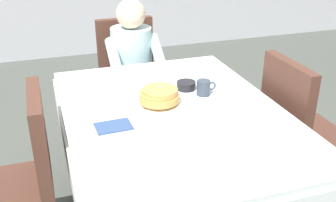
# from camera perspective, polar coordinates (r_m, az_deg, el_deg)

# --- Properties ---
(dining_table_main) EXTENTS (1.12, 1.52, 0.74)m
(dining_table_main) POSITION_cam_1_polar(r_m,az_deg,el_deg) (2.12, 0.88, -3.58)
(dining_table_main) COLOR silver
(dining_table_main) RESTS_ON ground
(chair_diner) EXTENTS (0.44, 0.45, 0.93)m
(chair_diner) POSITION_cam_1_polar(r_m,az_deg,el_deg) (3.20, -5.53, 4.17)
(chair_diner) COLOR #4C2D23
(chair_diner) RESTS_ON ground
(diner_person) EXTENTS (0.40, 0.43, 1.12)m
(diner_person) POSITION_cam_1_polar(r_m,az_deg,el_deg) (3.01, -4.95, 5.63)
(diner_person) COLOR silver
(diner_person) RESTS_ON ground
(chair_left_side) EXTENTS (0.45, 0.44, 0.93)m
(chair_left_side) POSITION_cam_1_polar(r_m,az_deg,el_deg) (2.09, -19.79, -9.48)
(chair_left_side) COLOR #4C2D23
(chair_left_side) RESTS_ON ground
(chair_right_side) EXTENTS (0.45, 0.44, 0.93)m
(chair_right_side) POSITION_cam_1_polar(r_m,az_deg,el_deg) (2.50, 17.78, -3.18)
(chair_right_side) COLOR #4C2D23
(chair_right_side) RESTS_ON ground
(plate_breakfast) EXTENTS (0.28, 0.28, 0.02)m
(plate_breakfast) POSITION_cam_1_polar(r_m,az_deg,el_deg) (2.12, -1.14, -0.53)
(plate_breakfast) COLOR white
(plate_breakfast) RESTS_ON dining_table_main
(breakfast_stack) EXTENTS (0.21, 0.22, 0.09)m
(breakfast_stack) POSITION_cam_1_polar(r_m,az_deg,el_deg) (2.10, -1.23, 0.70)
(breakfast_stack) COLOR tan
(breakfast_stack) RESTS_ON plate_breakfast
(cup_coffee) EXTENTS (0.11, 0.08, 0.08)m
(cup_coffee) POSITION_cam_1_polar(r_m,az_deg,el_deg) (2.25, 5.09, 1.89)
(cup_coffee) COLOR #333D4C
(cup_coffee) RESTS_ON dining_table_main
(bowl_butter) EXTENTS (0.11, 0.11, 0.04)m
(bowl_butter) POSITION_cam_1_polar(r_m,az_deg,el_deg) (2.32, 2.59, 2.21)
(bowl_butter) COLOR black
(bowl_butter) RESTS_ON dining_table_main
(syrup_pitcher) EXTENTS (0.08, 0.08, 0.07)m
(syrup_pitcher) POSITION_cam_1_polar(r_m,az_deg,el_deg) (2.19, -8.28, 0.88)
(syrup_pitcher) COLOR silver
(syrup_pitcher) RESTS_ON dining_table_main
(fork_left_of_plate) EXTENTS (0.03, 0.18, 0.00)m
(fork_left_of_plate) POSITION_cam_1_polar(r_m,az_deg,el_deg) (2.06, -6.02, -1.61)
(fork_left_of_plate) COLOR silver
(fork_left_of_plate) RESTS_ON dining_table_main
(knife_right_of_plate) EXTENTS (0.04, 0.20, 0.00)m
(knife_right_of_plate) POSITION_cam_1_polar(r_m,az_deg,el_deg) (2.17, 3.82, -0.19)
(knife_right_of_plate) COLOR silver
(knife_right_of_plate) RESTS_ON dining_table_main
(spoon_near_edge) EXTENTS (0.15, 0.03, 0.00)m
(spoon_near_edge) POSITION_cam_1_polar(r_m,az_deg,el_deg) (1.87, -0.01, -4.45)
(spoon_near_edge) COLOR silver
(spoon_near_edge) RESTS_ON dining_table_main
(napkin_folded) EXTENTS (0.17, 0.13, 0.01)m
(napkin_folded) POSITION_cam_1_polar(r_m,az_deg,el_deg) (1.94, -7.70, -3.56)
(napkin_folded) COLOR #334C7F
(napkin_folded) RESTS_ON dining_table_main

